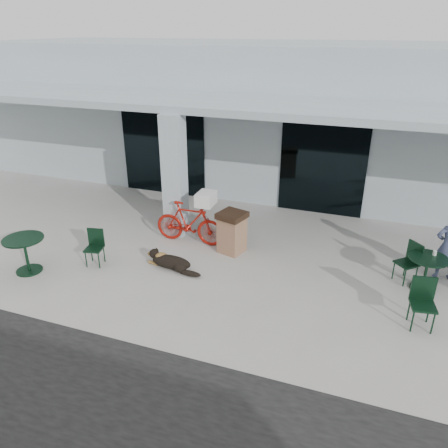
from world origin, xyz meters
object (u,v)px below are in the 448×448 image
at_px(dog, 171,261).
at_px(cafe_table_far, 425,273).
at_px(bicycle, 190,223).
at_px(person, 448,246).
at_px(cafe_chair_far_b, 407,263).
at_px(cafe_chair_near, 94,248).
at_px(trash_receptacle, 232,232).
at_px(cafe_chair_far_a, 423,305).
at_px(cafe_table_near, 26,255).

xyz_separation_m(dog, cafe_table_far, (5.30, 1.03, 0.19)).
bearing_deg(bicycle, person, -87.67).
distance_m(cafe_chair_far_b, person, 0.94).
bearing_deg(cafe_chair_near, person, 3.59).
distance_m(cafe_chair_near, cafe_table_far, 7.17).
xyz_separation_m(dog, trash_receptacle, (1.01, 1.25, 0.33)).
bearing_deg(cafe_table_far, bicycle, 176.70).
bearing_deg(cafe_chair_near, trash_receptacle, 19.52).
bearing_deg(cafe_chair_far_b, trash_receptacle, -133.59).
height_order(bicycle, cafe_chair_far_a, bicycle).
bearing_deg(cafe_table_near, trash_receptacle, 31.60).
relative_size(cafe_chair_near, trash_receptacle, 0.82).
distance_m(cafe_chair_far_b, trash_receptacle, 3.92).
distance_m(cafe_table_near, cafe_chair_far_a, 8.16).
height_order(cafe_table_far, cafe_chair_far_b, cafe_chair_far_b).
relative_size(dog, person, 0.70).
bearing_deg(trash_receptacle, cafe_table_near, -148.40).
height_order(cafe_table_far, person, person).
relative_size(cafe_chair_far_a, cafe_chair_far_b, 1.07).
relative_size(cafe_table_near, cafe_chair_far_a, 0.92).
bearing_deg(trash_receptacle, dog, -129.11).
bearing_deg(bicycle, cafe_table_near, 131.40).
relative_size(cafe_table_near, cafe_table_far, 1.10).
xyz_separation_m(dog, cafe_chair_near, (-1.72, -0.43, 0.24)).
relative_size(cafe_chair_near, cafe_chair_far_a, 0.88).
distance_m(cafe_table_near, cafe_chair_near, 1.44).
relative_size(cafe_table_far, cafe_chair_far_b, 0.89).
bearing_deg(person, dog, 4.70).
xyz_separation_m(cafe_table_far, cafe_chair_far_b, (-0.37, 0.19, 0.07)).
height_order(bicycle, person, person).
xyz_separation_m(cafe_table_near, person, (8.66, 2.83, 0.36)).
xyz_separation_m(cafe_chair_near, cafe_chair_far_a, (6.89, 0.07, 0.05)).
bearing_deg(trash_receptacle, cafe_table_far, -2.91).
xyz_separation_m(cafe_table_near, cafe_chair_far_a, (8.12, 0.83, 0.06)).
bearing_deg(bicycle, cafe_chair_far_a, -108.40).
xyz_separation_m(cafe_table_far, cafe_chair_far_a, (-0.13, -1.39, 0.10)).
xyz_separation_m(dog, person, (5.71, 1.64, 0.59)).
height_order(bicycle, cafe_table_far, bicycle).
distance_m(dog, cafe_chair_far_b, 5.09).
height_order(cafe_chair_far_a, trash_receptacle, trash_receptacle).
relative_size(cafe_chair_far_a, person, 0.61).
relative_size(dog, cafe_chair_near, 1.30).
xyz_separation_m(dog, cafe_table_near, (-2.95, -1.19, 0.23)).
relative_size(cafe_table_near, person, 0.56).
bearing_deg(cafe_table_near, bicycle, 42.02).
distance_m(cafe_table_near, person, 9.11).
bearing_deg(dog, cafe_chair_near, -155.53).
bearing_deg(cafe_chair_near, bicycle, 36.22).
bearing_deg(trash_receptacle, person, 4.82).
bearing_deg(bicycle, cafe_table_far, -93.92).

